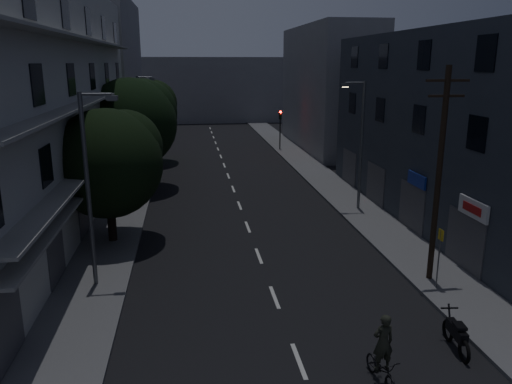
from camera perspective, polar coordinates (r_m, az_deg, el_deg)
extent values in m
plane|color=black|center=(38.02, -2.69, 0.52)|extent=(160.00, 160.00, 0.00)
cube|color=#565659|center=(38.09, -13.99, 0.24)|extent=(3.00, 90.00, 0.15)
cube|color=#565659|center=(39.36, 8.25, 0.99)|extent=(3.00, 90.00, 0.15)
cube|color=beige|center=(16.87, 4.92, -18.66)|extent=(0.15, 2.00, 0.01)
cube|color=beige|center=(20.70, 2.13, -11.91)|extent=(0.15, 2.00, 0.01)
cube|color=beige|center=(24.75, 0.32, -7.31)|extent=(0.15, 2.00, 0.01)
cube|color=beige|center=(28.94, -0.95, -4.01)|extent=(0.15, 2.00, 0.01)
cube|color=beige|center=(33.21, -1.89, -1.55)|extent=(0.15, 2.00, 0.01)
cube|color=beige|center=(37.53, -2.62, 0.35)|extent=(0.15, 2.00, 0.01)
cube|color=beige|center=(41.89, -3.19, 1.85)|extent=(0.15, 2.00, 0.01)
cube|color=beige|center=(46.28, -3.65, 3.07)|extent=(0.15, 2.00, 0.01)
cube|color=beige|center=(50.68, -4.04, 4.08)|extent=(0.15, 2.00, 0.01)
cube|color=beige|center=(55.11, -4.37, 4.92)|extent=(0.15, 2.00, 0.01)
cube|color=beige|center=(59.54, -4.64, 5.64)|extent=(0.15, 2.00, 0.01)
cube|color=beige|center=(63.98, -4.88, 6.26)|extent=(0.15, 2.00, 0.01)
cube|color=beige|center=(68.43, -5.09, 6.80)|extent=(0.15, 2.00, 0.01)
cube|color=beige|center=(72.89, -5.27, 7.27)|extent=(0.15, 2.00, 0.01)
cube|color=#AEAFA9|center=(31.06, -24.49, 9.18)|extent=(6.00, 36.00, 14.00)
cube|color=black|center=(17.38, -26.77, -11.72)|extent=(0.06, 1.60, 1.60)
cube|color=black|center=(22.69, -22.06, -5.13)|extent=(0.06, 1.60, 1.60)
cube|color=black|center=(28.27, -19.22, -1.07)|extent=(0.06, 1.60, 1.60)
cube|color=black|center=(34.00, -17.34, 1.64)|extent=(0.06, 1.60, 1.60)
cube|color=black|center=(39.81, -16.00, 3.56)|extent=(0.06, 1.60, 1.60)
cube|color=black|center=(45.67, -15.00, 4.99)|extent=(0.06, 1.60, 1.60)
cube|color=black|center=(21.87, -22.85, 2.80)|extent=(0.06, 1.60, 1.60)
cube|color=black|center=(27.63, -19.78, 5.33)|extent=(0.06, 1.60, 1.60)
cube|color=black|center=(33.46, -17.75, 6.98)|extent=(0.06, 1.60, 1.60)
cube|color=black|center=(39.35, -16.33, 8.14)|extent=(0.06, 1.60, 1.60)
cube|color=black|center=(45.27, -15.27, 8.98)|extent=(0.06, 1.60, 1.60)
cube|color=black|center=(21.51, -23.70, 11.16)|extent=(0.06, 1.60, 1.60)
cube|color=black|center=(27.34, -20.36, 11.96)|extent=(0.06, 1.60, 1.60)
cube|color=black|center=(33.23, -18.19, 12.45)|extent=(0.06, 1.60, 1.60)
cube|color=black|center=(39.15, -16.67, 12.79)|extent=(0.06, 1.60, 1.60)
cube|color=black|center=(45.10, -15.54, 13.03)|extent=(0.06, 1.60, 1.60)
cube|color=black|center=(27.43, -20.98, 18.63)|extent=(0.06, 1.60, 1.60)
cube|color=black|center=(33.30, -18.64, 17.95)|extent=(0.06, 1.60, 1.60)
cube|color=black|center=(39.21, -17.02, 17.45)|extent=(0.06, 1.60, 1.60)
cube|color=black|center=(45.15, -15.83, 17.08)|extent=(0.06, 1.60, 1.60)
cube|color=gray|center=(30.63, -17.60, 4.07)|extent=(1.00, 32.40, 0.12)
cube|color=gray|center=(30.25, -18.07, 10.03)|extent=(1.00, 32.40, 0.12)
cube|color=gray|center=(30.20, -18.57, 16.08)|extent=(1.00, 32.40, 0.12)
cube|color=gray|center=(30.82, -17.66, 2.42)|extent=(0.80, 32.40, 0.12)
cube|color=#424247|center=(17.63, -26.51, -13.48)|extent=(0.06, 2.40, 2.40)
cube|color=#424247|center=(22.88, -21.89, -6.55)|extent=(0.06, 2.40, 2.40)
cube|color=#424247|center=(28.43, -19.10, -2.23)|extent=(0.06, 2.40, 2.40)
cube|color=#424247|center=(34.13, -17.25, 0.66)|extent=(0.06, 2.40, 2.40)
cube|color=#424247|center=(39.92, -15.92, 2.72)|extent=(0.06, 2.40, 2.40)
cube|color=#424247|center=(45.77, -14.94, 4.25)|extent=(0.06, 2.40, 2.40)
cube|color=#292F38|center=(30.16, 22.80, 6.35)|extent=(6.00, 28.00, 11.00)
cube|color=black|center=(23.41, 23.93, 6.14)|extent=(0.06, 1.40, 1.50)
cube|color=black|center=(28.20, 18.12, 7.90)|extent=(0.06, 1.40, 1.50)
cube|color=black|center=(33.21, 14.00, 9.10)|extent=(0.06, 1.40, 1.50)
cube|color=black|center=(38.36, 10.96, 9.95)|extent=(0.06, 1.40, 1.50)
cube|color=black|center=(23.23, 24.79, 14.20)|extent=(0.06, 1.40, 1.50)
cube|color=black|center=(28.05, 18.67, 14.60)|extent=(0.06, 1.40, 1.50)
cube|color=black|center=(33.08, 14.36, 14.79)|extent=(0.06, 1.40, 1.50)
cube|color=black|center=(38.25, 11.20, 14.88)|extent=(0.06, 1.40, 1.50)
cube|color=#424247|center=(24.51, 22.73, -5.24)|extent=(0.06, 3.00, 2.60)
cube|color=#424247|center=(29.12, 17.35, -1.70)|extent=(0.06, 3.00, 2.60)
cube|color=#424247|center=(34.00, 13.48, 0.86)|extent=(0.06, 3.00, 2.60)
cube|color=#424247|center=(39.04, 10.60, 2.77)|extent=(0.06, 3.00, 2.60)
cube|color=silver|center=(23.58, 23.59, -1.75)|extent=(0.12, 2.20, 0.80)
cube|color=#B21414|center=(23.54, 23.43, -1.76)|extent=(0.02, 1.40, 0.36)
cube|color=navy|center=(28.24, 17.90, 1.33)|extent=(0.12, 2.00, 0.70)
cube|color=slate|center=(60.37, -16.60, 12.85)|extent=(6.00, 20.00, 16.00)
cube|color=slate|center=(55.93, 8.16, 11.66)|extent=(6.00, 20.00, 13.00)
cube|color=slate|center=(81.90, -5.68, 11.58)|extent=(24.00, 8.00, 10.00)
cylinder|color=black|center=(26.96, -16.28, -1.54)|extent=(0.44, 0.44, 3.73)
sphere|color=black|center=(26.45, -16.62, 3.13)|extent=(5.60, 5.60, 5.60)
sphere|color=black|center=(26.89, -14.74, 4.96)|extent=(3.92, 3.92, 3.92)
sphere|color=black|center=(25.95, -18.40, 3.72)|extent=(3.64, 3.64, 3.64)
cylinder|color=black|center=(37.88, -13.81, 3.67)|extent=(0.44, 0.44, 4.36)
sphere|color=black|center=(37.49, -14.05, 7.60)|extent=(6.56, 6.56, 6.56)
sphere|color=black|center=(38.13, -12.52, 9.04)|extent=(4.59, 4.59, 4.59)
sphere|color=black|center=(36.89, -15.48, 8.17)|extent=(4.26, 4.26, 4.26)
cylinder|color=black|center=(47.83, -12.60, 5.84)|extent=(0.44, 0.44, 4.18)
sphere|color=black|center=(47.53, -12.77, 8.83)|extent=(6.23, 6.23, 6.23)
sphere|color=black|center=(48.17, -11.62, 9.89)|extent=(4.36, 4.36, 4.36)
sphere|color=black|center=(46.94, -13.82, 9.27)|extent=(4.05, 4.05, 4.05)
cylinder|color=black|center=(53.96, 2.76, 6.62)|extent=(0.12, 0.12, 3.20)
cube|color=black|center=(53.71, 2.79, 8.78)|extent=(0.28, 0.22, 0.90)
sphere|color=#FF0C05|center=(53.53, 2.82, 9.12)|extent=(0.22, 0.22, 0.22)
sphere|color=#3F330C|center=(53.56, 2.82, 8.80)|extent=(0.22, 0.22, 0.22)
sphere|color=black|center=(53.60, 2.81, 8.48)|extent=(0.22, 0.22, 0.22)
cylinder|color=black|center=(51.19, -11.73, 5.89)|extent=(0.12, 0.12, 3.20)
cube|color=black|center=(50.93, -11.85, 8.17)|extent=(0.28, 0.22, 0.90)
sphere|color=black|center=(50.74, -11.88, 8.52)|extent=(0.22, 0.22, 0.22)
sphere|color=#3F330C|center=(50.78, -11.87, 8.19)|extent=(0.22, 0.22, 0.22)
sphere|color=#0CFF26|center=(50.81, -11.85, 7.85)|extent=(0.22, 0.22, 0.22)
cylinder|color=#56585D|center=(21.28, -18.63, -0.02)|extent=(0.18, 0.18, 8.00)
cylinder|color=#56585D|center=(20.58, -17.86, 10.60)|extent=(1.20, 0.10, 0.10)
cube|color=#56585D|center=(20.50, -16.15, 10.29)|extent=(0.45, 0.25, 0.18)
cube|color=#4C4C4C|center=(20.51, -16.13, 10.01)|extent=(0.35, 0.18, 0.04)
cylinder|color=slate|center=(31.96, 11.94, 5.13)|extent=(0.18, 0.18, 8.00)
cylinder|color=slate|center=(31.38, 11.26, 12.16)|extent=(1.20, 0.10, 0.10)
cube|color=slate|center=(31.20, 10.18, 11.92)|extent=(0.45, 0.25, 0.18)
cube|color=#FFD88C|center=(31.20, 10.18, 11.74)|extent=(0.35, 0.18, 0.04)
cylinder|color=#5A5D62|center=(43.23, -13.13, 7.47)|extent=(0.18, 0.18, 8.00)
cylinder|color=#5A5D62|center=(42.89, -12.62, 12.68)|extent=(1.20, 0.10, 0.10)
cube|color=#5A5D62|center=(42.86, -11.79, 12.52)|extent=(0.45, 0.25, 0.18)
cube|color=#4C4C4C|center=(42.86, -11.78, 12.39)|extent=(0.35, 0.18, 0.04)
cylinder|color=black|center=(21.94, 20.14, 1.61)|extent=(0.24, 0.24, 9.00)
cube|color=black|center=(21.46, 21.07, 11.81)|extent=(1.80, 0.10, 0.10)
cube|color=black|center=(21.49, 20.92, 10.22)|extent=(1.50, 0.10, 0.10)
cylinder|color=#595B60|center=(22.03, 20.15, -7.20)|extent=(0.06, 0.06, 2.50)
cube|color=yellow|center=(21.68, 20.39, -4.61)|extent=(0.05, 0.35, 0.45)
torus|color=black|center=(17.92, 22.70, -16.48)|extent=(0.20, 0.78, 0.77)
torus|color=black|center=(18.95, 21.07, -14.54)|extent=(0.20, 0.78, 0.77)
cube|color=black|center=(18.27, 21.96, -14.54)|extent=(0.40, 1.22, 0.38)
cube|color=black|center=(18.01, 22.26, -13.99)|extent=(0.38, 0.52, 0.11)
cylinder|color=black|center=(18.68, 21.27, -13.30)|extent=(0.12, 0.48, 0.91)
cube|color=black|center=(18.62, 21.24, -12.26)|extent=(0.60, 0.11, 0.04)
imported|color=black|center=(16.06, 14.12, -19.04)|extent=(0.82, 1.83, 0.93)
imported|color=black|center=(15.59, 14.33, -16.31)|extent=(0.70, 0.50, 1.78)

